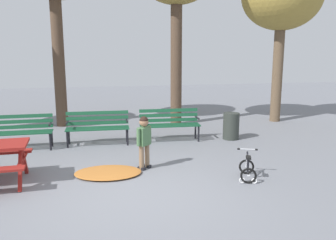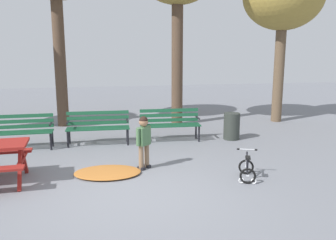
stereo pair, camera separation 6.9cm
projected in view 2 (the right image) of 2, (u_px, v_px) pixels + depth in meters
name	position (u px, v px, depth m)	size (l,w,h in m)	color
ground	(131.00, 193.00, 6.10)	(36.00, 36.00, 0.00)	slate
park_bench_far_left	(19.00, 129.00, 8.73)	(1.60, 0.47, 0.85)	#195133
park_bench_left	(98.00, 125.00, 9.19)	(1.62, 0.52, 0.85)	#195133
park_bench_right	(170.00, 122.00, 9.55)	(1.62, 0.53, 0.85)	#195133
child_standing	(144.00, 138.00, 7.24)	(0.33, 0.31, 1.11)	#7F664C
kids_bicycle	(247.00, 169.00, 6.75)	(0.51, 0.63, 0.54)	black
leaf_pile	(108.00, 172.00, 7.04)	(1.32, 0.92, 0.07)	#B26B2D
trash_bin	(232.00, 126.00, 9.72)	(0.44, 0.44, 0.73)	#2D332D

